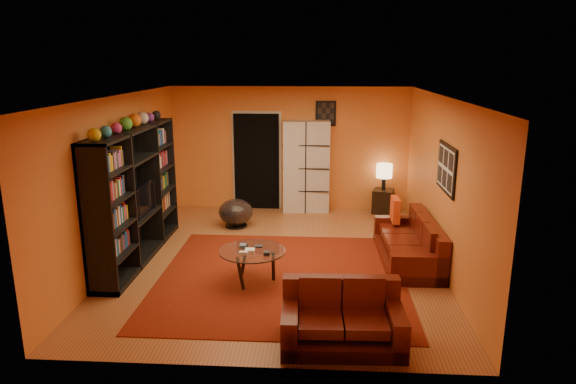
# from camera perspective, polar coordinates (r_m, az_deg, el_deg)

# --- Properties ---
(floor) EXTENTS (6.00, 6.00, 0.00)m
(floor) POSITION_cam_1_polar(r_m,az_deg,el_deg) (8.35, -1.06, -7.51)
(floor) COLOR brown
(floor) RESTS_ON ground
(ceiling) EXTENTS (6.00, 6.00, 0.00)m
(ceiling) POSITION_cam_1_polar(r_m,az_deg,el_deg) (7.76, -1.15, 10.59)
(ceiling) COLOR white
(ceiling) RESTS_ON wall_back
(wall_back) EXTENTS (6.00, 0.00, 6.00)m
(wall_back) POSITION_cam_1_polar(r_m,az_deg,el_deg) (10.89, 0.18, 4.82)
(wall_back) COLOR orange
(wall_back) RESTS_ON floor
(wall_front) EXTENTS (6.00, 0.00, 6.00)m
(wall_front) POSITION_cam_1_polar(r_m,az_deg,el_deg) (5.10, -3.85, -6.55)
(wall_front) COLOR orange
(wall_front) RESTS_ON floor
(wall_left) EXTENTS (0.00, 6.00, 6.00)m
(wall_left) POSITION_cam_1_polar(r_m,az_deg,el_deg) (8.53, -18.10, 1.38)
(wall_left) COLOR orange
(wall_left) RESTS_ON floor
(wall_right) EXTENTS (0.00, 6.00, 6.00)m
(wall_right) POSITION_cam_1_polar(r_m,az_deg,el_deg) (8.15, 16.71, 0.90)
(wall_right) COLOR orange
(wall_right) RESTS_ON floor
(rug) EXTENTS (3.60, 3.60, 0.01)m
(rug) POSITION_cam_1_polar(r_m,az_deg,el_deg) (7.70, -0.73, -9.44)
(rug) COLOR #5F160A
(rug) RESTS_ON floor
(doorway) EXTENTS (0.95, 0.10, 2.04)m
(doorway) POSITION_cam_1_polar(r_m,az_deg,el_deg) (10.96, -3.50, 3.37)
(doorway) COLOR black
(doorway) RESTS_ON floor
(wall_art_right) EXTENTS (0.03, 1.00, 0.70)m
(wall_art_right) POSITION_cam_1_polar(r_m,az_deg,el_deg) (7.79, 17.21, 2.53)
(wall_art_right) COLOR black
(wall_art_right) RESTS_ON wall_right
(wall_art_back) EXTENTS (0.42, 0.03, 0.52)m
(wall_art_back) POSITION_cam_1_polar(r_m,az_deg,el_deg) (10.75, 4.21, 8.69)
(wall_art_back) COLOR black
(wall_art_back) RESTS_ON wall_back
(entertainment_unit) EXTENTS (0.45, 3.00, 2.10)m
(entertainment_unit) POSITION_cam_1_polar(r_m,az_deg,el_deg) (8.50, -16.56, -0.27)
(entertainment_unit) COLOR black
(entertainment_unit) RESTS_ON floor
(tv) EXTENTS (0.86, 0.11, 0.50)m
(tv) POSITION_cam_1_polar(r_m,az_deg,el_deg) (8.55, -16.11, -0.73)
(tv) COLOR black
(tv) RESTS_ON entertainment_unit
(sofa) EXTENTS (0.86, 2.02, 0.85)m
(sofa) POSITION_cam_1_polar(r_m,az_deg,el_deg) (8.42, 13.66, -5.65)
(sofa) COLOR #4A1009
(sofa) RESTS_ON rug
(loveseat) EXTENTS (1.38, 0.86, 0.85)m
(loveseat) POSITION_cam_1_polar(r_m,az_deg,el_deg) (6.01, 6.01, -13.78)
(loveseat) COLOR #4A1009
(loveseat) RESTS_ON rug
(throw_pillow) EXTENTS (0.12, 0.42, 0.42)m
(throw_pillow) POSITION_cam_1_polar(r_m,az_deg,el_deg) (9.01, 11.83, -1.93)
(throw_pillow) COLOR #ED4B1A
(throw_pillow) RESTS_ON sofa
(coffee_table) EXTENTS (0.96, 0.96, 0.48)m
(coffee_table) POSITION_cam_1_polar(r_m,az_deg,el_deg) (7.41, -3.97, -6.83)
(coffee_table) COLOR silver
(coffee_table) RESTS_ON floor
(storage_cabinet) EXTENTS (0.99, 0.49, 1.92)m
(storage_cabinet) POSITION_cam_1_polar(r_m,az_deg,el_deg) (10.74, 2.01, 2.83)
(storage_cabinet) COLOR beige
(storage_cabinet) RESTS_ON floor
(bowl_chair) EXTENTS (0.66, 0.66, 0.54)m
(bowl_chair) POSITION_cam_1_polar(r_m,az_deg,el_deg) (9.91, -5.82, -2.24)
(bowl_chair) COLOR black
(bowl_chair) RESTS_ON floor
(side_table) EXTENTS (0.49, 0.49, 0.50)m
(side_table) POSITION_cam_1_polar(r_m,az_deg,el_deg) (10.94, 10.49, -1.02)
(side_table) COLOR black
(side_table) RESTS_ON floor
(table_lamp) EXTENTS (0.33, 0.33, 0.55)m
(table_lamp) POSITION_cam_1_polar(r_m,az_deg,el_deg) (10.79, 10.65, 2.26)
(table_lamp) COLOR black
(table_lamp) RESTS_ON side_table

